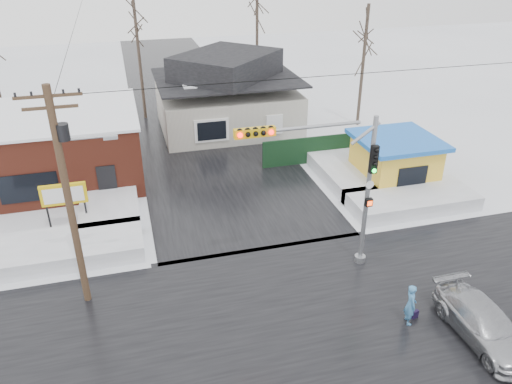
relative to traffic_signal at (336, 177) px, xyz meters
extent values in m
plane|color=white|center=(-2.43, -2.97, -4.54)|extent=(120.00, 120.00, 0.00)
cube|color=black|center=(-2.43, -2.97, -4.53)|extent=(10.00, 120.00, 0.02)
cube|color=black|center=(-2.43, -2.97, -4.53)|extent=(120.00, 10.00, 0.02)
cube|color=white|center=(-11.43, 4.03, -4.14)|extent=(7.00, 3.00, 0.80)
cube|color=white|center=(6.57, 4.03, -4.14)|extent=(7.00, 3.00, 0.80)
cube|color=white|center=(-9.43, 9.03, -4.14)|extent=(3.00, 8.00, 0.80)
cube|color=white|center=(4.57, 9.03, -4.14)|extent=(3.00, 8.00, 0.80)
cylinder|color=gray|center=(1.57, 0.03, -1.04)|extent=(0.20, 0.20, 7.00)
cylinder|color=gray|center=(1.57, 0.03, -4.39)|extent=(0.50, 0.50, 0.30)
cylinder|color=gray|center=(-1.43, 0.03, 2.26)|extent=(4.60, 0.14, 0.14)
cube|color=gold|center=(-3.43, 0.03, 2.26)|extent=(1.60, 0.28, 0.35)
sphere|color=#FF0C0C|center=(-4.03, -0.13, 2.26)|extent=(0.20, 0.20, 0.20)
sphere|color=#FF0C0C|center=(-2.83, -0.13, 2.26)|extent=(0.20, 0.20, 0.20)
cube|color=black|center=(1.57, -0.17, 0.66)|extent=(0.30, 0.22, 1.20)
sphere|color=#0CE533|center=(1.57, -0.31, 0.21)|extent=(0.18, 0.18, 0.18)
cube|color=black|center=(1.57, -0.17, -1.34)|extent=(0.30, 0.20, 0.35)
cylinder|color=#382619|center=(-10.43, 0.53, -0.04)|extent=(0.28, 0.28, 9.00)
cube|color=#382619|center=(-10.43, 0.53, 4.06)|extent=(2.20, 0.10, 0.10)
cube|color=#382619|center=(-10.43, 0.53, 3.66)|extent=(1.80, 0.10, 0.10)
cylinder|color=black|center=(-10.18, 0.53, 2.76)|extent=(0.44, 0.44, 0.60)
cylinder|color=gray|center=(-9.53, 0.53, 2.46)|extent=(1.80, 0.08, 0.08)
cube|color=gray|center=(-8.63, 0.53, 2.41)|extent=(0.50, 0.22, 0.12)
cube|color=maroon|center=(-13.43, 13.03, -2.54)|extent=(12.00, 8.00, 4.00)
cube|color=white|center=(-13.43, 13.03, -0.49)|extent=(12.20, 8.20, 0.15)
cube|color=black|center=(-13.43, 9.01, -3.14)|extent=(3.00, 0.08, 1.60)
cube|color=black|center=(-9.43, 9.01, -3.44)|extent=(1.00, 0.08, 2.20)
cylinder|color=black|center=(-12.33, 6.53, -3.64)|extent=(0.10, 0.10, 1.80)
cylinder|color=black|center=(-10.53, 6.53, -3.64)|extent=(0.10, 0.10, 1.80)
cube|color=gold|center=(-11.43, 6.53, -2.54)|extent=(2.20, 0.18, 1.10)
cube|color=white|center=(-11.43, 6.42, -2.54)|extent=(1.90, 0.02, 0.80)
cube|color=#BCB7A9|center=(-0.43, 19.03, -3.04)|extent=(10.00, 8.00, 3.00)
cube|color=black|center=(-0.43, 19.03, -0.64)|extent=(10.40, 8.40, 0.12)
pyramid|color=black|center=(-0.43, 19.03, 0.32)|extent=(9.00, 7.00, 1.80)
cube|color=maroon|center=(2.77, 20.03, 0.36)|extent=(0.70, 0.70, 1.40)
cube|color=white|center=(-2.43, 14.98, -3.14)|extent=(2.40, 0.12, 1.60)
cube|color=yellow|center=(7.07, 7.03, -3.24)|extent=(4.00, 4.00, 2.60)
cube|color=blue|center=(7.07, 7.03, -1.79)|extent=(4.60, 4.60, 0.25)
cube|color=black|center=(7.07, 5.00, -3.24)|extent=(1.80, 0.06, 1.20)
cube|color=black|center=(4.07, 11.03, -3.64)|extent=(8.00, 0.12, 1.80)
cylinder|color=#332821|center=(-6.43, 23.03, 0.46)|extent=(0.24, 0.24, 10.00)
cylinder|color=#332821|center=(3.57, 25.03, 1.46)|extent=(0.24, 0.24, 12.00)
cylinder|color=#332821|center=(9.57, 17.03, -0.04)|extent=(0.24, 0.24, 9.00)
imported|color=teal|center=(1.57, -4.17, -3.67)|extent=(0.54, 0.71, 1.74)
imported|color=#AAABB1|center=(3.76, -5.61, -3.88)|extent=(1.89, 4.57, 1.32)
cube|color=black|center=(1.95, -4.04, -4.36)|extent=(0.30, 0.19, 0.35)
camera|label=1|loc=(-8.03, -16.92, 8.88)|focal=35.00mm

